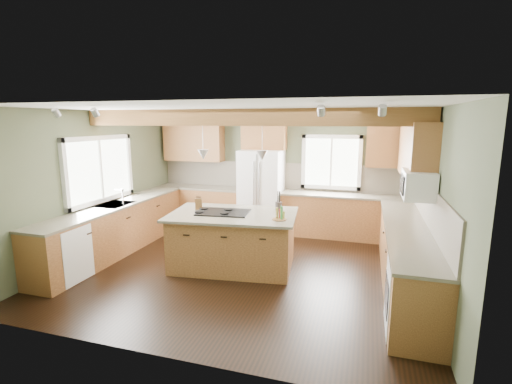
% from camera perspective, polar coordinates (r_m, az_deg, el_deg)
% --- Properties ---
extents(floor, '(5.60, 5.60, 0.00)m').
position_cam_1_polar(floor, '(6.33, -1.90, -11.57)').
color(floor, black).
rests_on(floor, ground).
extents(ceiling, '(5.60, 5.60, 0.00)m').
position_cam_1_polar(ceiling, '(5.85, -2.07, 12.67)').
color(ceiling, silver).
rests_on(ceiling, wall_back).
extents(wall_back, '(5.60, 0.00, 5.60)m').
position_cam_1_polar(wall_back, '(8.33, 3.55, 3.16)').
color(wall_back, '#4B553C').
rests_on(wall_back, ground).
extents(wall_left, '(0.00, 5.00, 5.00)m').
position_cam_1_polar(wall_left, '(7.34, -23.17, 1.25)').
color(wall_left, '#4B553C').
rests_on(wall_left, ground).
extents(wall_right, '(0.00, 5.00, 5.00)m').
position_cam_1_polar(wall_right, '(5.72, 25.63, -1.46)').
color(wall_right, '#4B553C').
rests_on(wall_right, ground).
extents(ceiling_beam, '(5.55, 0.26, 0.26)m').
position_cam_1_polar(ceiling_beam, '(5.88, -1.97, 11.40)').
color(ceiling_beam, brown).
rests_on(ceiling_beam, ceiling).
extents(soffit_trim, '(5.55, 0.20, 0.10)m').
position_cam_1_polar(soffit_trim, '(8.16, 3.49, 11.73)').
color(soffit_trim, brown).
rests_on(soffit_trim, ceiling).
extents(backsplash_back, '(5.58, 0.03, 0.58)m').
position_cam_1_polar(backsplash_back, '(8.33, 3.52, 2.53)').
color(backsplash_back, brown).
rests_on(backsplash_back, wall_back).
extents(backsplash_right, '(0.03, 3.70, 0.58)m').
position_cam_1_polar(backsplash_right, '(5.79, 25.34, -2.22)').
color(backsplash_right, brown).
rests_on(backsplash_right, wall_right).
extents(base_cab_back_left, '(2.02, 0.60, 0.88)m').
position_cam_1_polar(base_cab_back_left, '(8.79, -8.42, -2.23)').
color(base_cab_back_left, brown).
rests_on(base_cab_back_left, floor).
extents(counter_back_left, '(2.06, 0.64, 0.04)m').
position_cam_1_polar(counter_back_left, '(8.70, -8.50, 0.72)').
color(counter_back_left, '#4B4437').
rests_on(counter_back_left, base_cab_back_left).
extents(base_cab_back_right, '(2.62, 0.60, 0.88)m').
position_cam_1_polar(base_cab_back_right, '(8.00, 13.44, -3.73)').
color(base_cab_back_right, brown).
rests_on(base_cab_back_right, floor).
extents(counter_back_right, '(2.66, 0.64, 0.04)m').
position_cam_1_polar(counter_back_right, '(7.90, 13.59, -0.50)').
color(counter_back_right, '#4B4437').
rests_on(counter_back_right, base_cab_back_right).
extents(base_cab_left, '(0.60, 3.70, 0.88)m').
position_cam_1_polar(base_cab_left, '(7.37, -20.62, -5.39)').
color(base_cab_left, brown).
rests_on(base_cab_left, floor).
extents(counter_left, '(0.64, 3.74, 0.04)m').
position_cam_1_polar(counter_left, '(7.26, -20.87, -1.90)').
color(counter_left, '#4B4437').
rests_on(counter_left, base_cab_left).
extents(base_cab_right, '(0.60, 3.70, 0.88)m').
position_cam_1_polar(base_cab_right, '(5.96, 21.99, -9.31)').
color(base_cab_right, brown).
rests_on(base_cab_right, floor).
extents(counter_right, '(0.64, 3.74, 0.04)m').
position_cam_1_polar(counter_right, '(5.82, 22.31, -5.05)').
color(counter_right, '#4B4437').
rests_on(counter_right, base_cab_right).
extents(upper_cab_back_left, '(1.40, 0.35, 0.90)m').
position_cam_1_polar(upper_cab_back_left, '(8.78, -9.54, 7.69)').
color(upper_cab_back_left, brown).
rests_on(upper_cab_back_left, wall_back).
extents(upper_cab_over_fridge, '(0.96, 0.35, 0.70)m').
position_cam_1_polar(upper_cab_over_fridge, '(8.17, 1.26, 9.01)').
color(upper_cab_over_fridge, brown).
rests_on(upper_cab_over_fridge, wall_back).
extents(upper_cab_right, '(0.35, 2.20, 0.90)m').
position_cam_1_polar(upper_cab_right, '(6.50, 23.40, 5.88)').
color(upper_cab_right, brown).
rests_on(upper_cab_right, wall_right).
extents(upper_cab_back_corner, '(0.90, 0.35, 0.90)m').
position_cam_1_polar(upper_cab_back_corner, '(7.89, 19.91, 6.85)').
color(upper_cab_back_corner, brown).
rests_on(upper_cab_back_corner, wall_back).
extents(window_left, '(0.04, 1.60, 1.05)m').
position_cam_1_polar(window_left, '(7.33, -22.95, 3.23)').
color(window_left, white).
rests_on(window_left, wall_left).
extents(window_back, '(1.10, 0.04, 1.00)m').
position_cam_1_polar(window_back, '(8.10, 11.51, 4.52)').
color(window_back, white).
rests_on(window_back, wall_back).
extents(sink, '(0.50, 0.65, 0.03)m').
position_cam_1_polar(sink, '(7.26, -20.87, -1.86)').
color(sink, '#262628').
rests_on(sink, counter_left).
extents(faucet, '(0.02, 0.02, 0.28)m').
position_cam_1_polar(faucet, '(7.12, -19.80, -0.83)').
color(faucet, '#B2B2B7').
rests_on(faucet, sink).
extents(dishwasher, '(0.60, 0.60, 0.84)m').
position_cam_1_polar(dishwasher, '(6.44, -27.59, -8.37)').
color(dishwasher, white).
rests_on(dishwasher, floor).
extents(oven, '(0.60, 0.72, 0.84)m').
position_cam_1_polar(oven, '(4.77, 23.23, -14.70)').
color(oven, white).
rests_on(oven, floor).
extents(microwave, '(0.40, 0.70, 0.38)m').
position_cam_1_polar(microwave, '(5.60, 23.70, 1.05)').
color(microwave, white).
rests_on(microwave, wall_right).
extents(pendant_left, '(0.18, 0.18, 0.16)m').
position_cam_1_polar(pendant_left, '(6.10, -8.13, 5.72)').
color(pendant_left, '#B2B2B7').
rests_on(pendant_left, ceiling).
extents(pendant_right, '(0.18, 0.18, 0.16)m').
position_cam_1_polar(pendant_right, '(5.87, 0.95, 5.64)').
color(pendant_right, '#B2B2B7').
rests_on(pendant_right, ceiling).
extents(refrigerator, '(0.90, 0.74, 1.80)m').
position_cam_1_polar(refrigerator, '(8.11, 0.83, 0.10)').
color(refrigerator, white).
rests_on(refrigerator, floor).
extents(island, '(2.06, 1.41, 0.88)m').
position_cam_1_polar(island, '(6.26, -3.52, -7.54)').
color(island, brown).
rests_on(island, floor).
extents(island_top, '(2.21, 1.55, 0.04)m').
position_cam_1_polar(island_top, '(6.13, -3.57, -3.46)').
color(island_top, '#4B4437').
rests_on(island_top, island).
extents(cooktop, '(0.90, 0.66, 0.02)m').
position_cam_1_polar(cooktop, '(6.16, -5.03, -3.12)').
color(cooktop, black).
rests_on(cooktop, island_top).
extents(knife_block, '(0.14, 0.12, 0.19)m').
position_cam_1_polar(knife_block, '(6.44, -8.81, -1.80)').
color(knife_block, brown).
rests_on(knife_block, island_top).
extents(utensil_crock, '(0.13, 0.13, 0.15)m').
position_cam_1_polar(utensil_crock, '(6.28, 3.50, -2.21)').
color(utensil_crock, '#463B38').
rests_on(utensil_crock, island_top).
extents(bottle_tray, '(0.29, 0.29, 0.21)m').
position_cam_1_polar(bottle_tray, '(5.71, 3.63, -3.27)').
color(bottle_tray, brown).
rests_on(bottle_tray, island_top).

